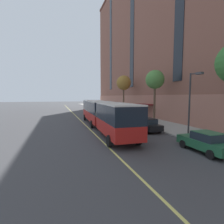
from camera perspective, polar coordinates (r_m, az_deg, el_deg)
name	(u,v)px	position (r m, az deg, el deg)	size (l,w,h in m)	color
ground_plane	(122,145)	(15.39, 3.40, -10.59)	(260.00, 260.00, 0.00)	#424244
sidewalk	(185,131)	(22.57, 22.66, -5.71)	(5.72, 160.00, 0.15)	#9E9B93
city_bus	(102,113)	(22.72, -3.22, -0.23)	(3.57, 20.42, 3.51)	red
parked_car_champagne_0	(105,112)	(39.02, -2.18, 0.16)	(2.12, 4.47, 1.56)	#BCAD89
parked_car_navy_3	(124,117)	(28.57, 3.90, -1.68)	(2.01, 4.55, 1.56)	navy
parked_car_green_4	(206,142)	(14.92, 28.29, -8.62)	(2.02, 4.39, 1.56)	#23603D
parked_car_black_6	(147,125)	(21.47, 11.34, -4.03)	(2.01, 4.67, 1.56)	black
parked_car_black_7	(97,109)	(46.65, -5.02, 0.97)	(2.06, 4.71, 1.56)	black
street_tree_far_uptown	(155,80)	(27.60, 13.84, 10.08)	(2.83, 2.83, 7.97)	brown
street_tree_far_downtown	(124,83)	(39.08, 3.83, 9.38)	(3.20, 3.20, 8.59)	brown
street_lamp	(192,98)	(18.18, 24.55, 4.17)	(0.36, 1.48, 6.21)	#2D2D30
lane_centerline	(99,138)	(17.77, -4.35, -8.44)	(0.16, 140.00, 0.01)	#E0D66B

